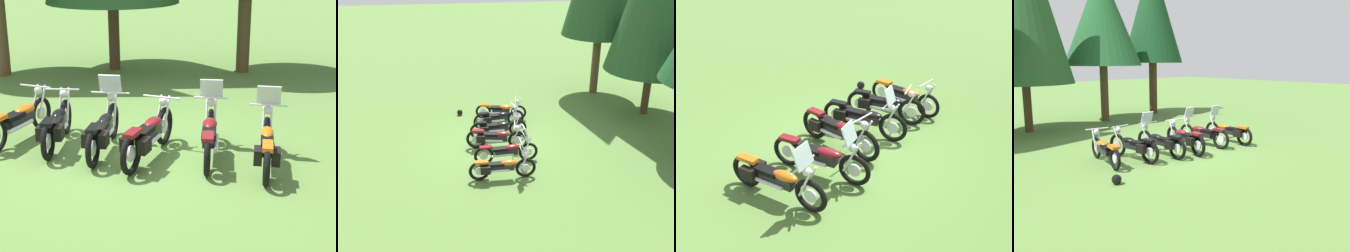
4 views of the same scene
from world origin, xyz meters
TOP-DOWN VIEW (x-y plane):
  - ground_plane at (0.00, 0.00)m, footprint 80.00×80.00m
  - motorcycle_0 at (-2.39, 0.35)m, footprint 0.79×2.23m
  - motorcycle_1 at (-1.51, 0.08)m, footprint 0.72×2.20m
  - motorcycle_2 at (-0.53, -0.06)m, footprint 0.78×2.31m
  - motorcycle_3 at (0.39, -0.27)m, footprint 0.90×2.33m
  - motorcycle_4 at (1.50, -0.01)m, footprint 0.67×2.32m
  - motorcycle_5 at (2.56, -0.37)m, footprint 0.70×2.25m
  - dropped_helmet at (-3.18, -1.45)m, footprint 0.26×0.26m

SIDE VIEW (x-z plane):
  - ground_plane at x=0.00m, z-range 0.00..0.00m
  - dropped_helmet at x=-3.18m, z-range 0.00..0.26m
  - motorcycle_0 at x=-2.39m, z-range -0.05..0.95m
  - motorcycle_5 at x=2.56m, z-range -0.23..1.13m
  - motorcycle_1 at x=-1.51m, z-range -0.06..0.96m
  - motorcycle_4 at x=1.50m, z-range -0.21..1.15m
  - motorcycle_2 at x=-0.53m, z-range -0.22..1.16m
  - motorcycle_3 at x=0.39m, z-range -0.05..0.99m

